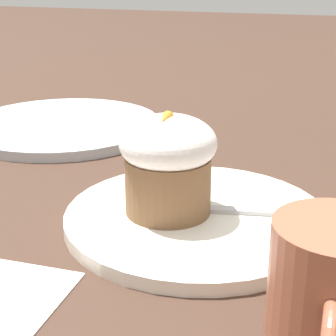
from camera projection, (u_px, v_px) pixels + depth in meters
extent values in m
plane|color=#3D281E|center=(196.00, 224.00, 0.50)|extent=(4.00, 4.00, 0.00)
cylinder|color=white|center=(196.00, 218.00, 0.50)|extent=(0.23, 0.23, 0.01)
cylinder|color=brown|center=(168.00, 185.00, 0.49)|extent=(0.07, 0.07, 0.05)
ellipsoid|color=white|center=(168.00, 143.00, 0.47)|extent=(0.08, 0.08, 0.05)
cone|color=orange|center=(165.00, 119.00, 0.46)|extent=(0.02, 0.01, 0.01)
sphere|color=green|center=(168.00, 116.00, 0.47)|extent=(0.01, 0.01, 0.01)
cube|color=#B7B7BC|center=(251.00, 211.00, 0.49)|extent=(0.03, 0.09, 0.00)
ellipsoid|color=#B7B7BC|center=(186.00, 206.00, 0.50)|extent=(0.04, 0.05, 0.01)
cylinder|color=#9E563D|center=(332.00, 301.00, 0.31)|extent=(0.07, 0.07, 0.09)
cylinder|color=#B2B7BC|center=(63.00, 126.00, 0.77)|extent=(0.27, 0.27, 0.01)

